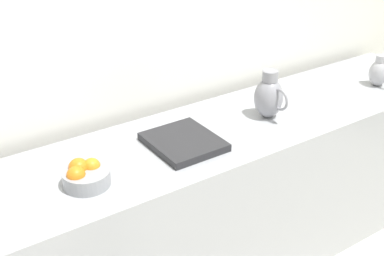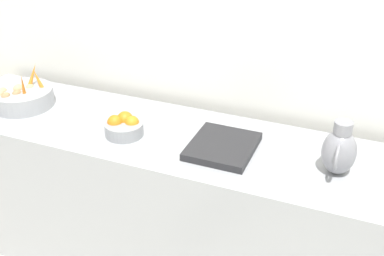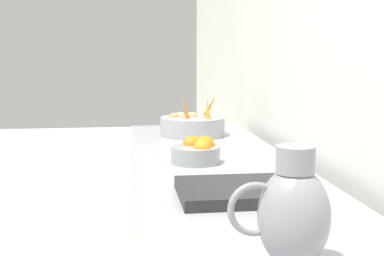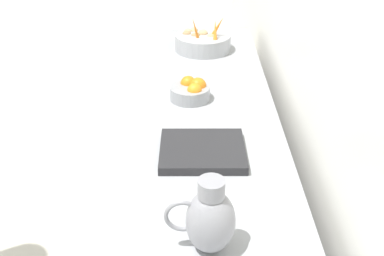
% 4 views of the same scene
% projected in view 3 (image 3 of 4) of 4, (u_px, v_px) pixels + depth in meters
% --- Properties ---
extents(vegetable_colander, '(0.34, 0.34, 0.23)m').
position_uv_depth(vegetable_colander, '(192.00, 126.00, 2.78)').
color(vegetable_colander, '#9EA0A5').
rests_on(vegetable_colander, prep_counter).
extents(orange_bowl, '(0.20, 0.20, 0.11)m').
position_uv_depth(orange_bowl, '(197.00, 152.00, 2.09)').
color(orange_bowl, gray).
rests_on(orange_bowl, prep_counter).
extents(metal_pitcher_tall, '(0.21, 0.15, 0.25)m').
position_uv_depth(metal_pitcher_tall, '(293.00, 213.00, 1.07)').
color(metal_pitcher_tall, gray).
rests_on(metal_pitcher_tall, prep_counter).
extents(counter_sink_basin, '(0.34, 0.30, 0.04)m').
position_uv_depth(counter_sink_basin, '(234.00, 191.00, 1.60)').
color(counter_sink_basin, '#232326').
rests_on(counter_sink_basin, prep_counter).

